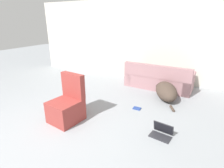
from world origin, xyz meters
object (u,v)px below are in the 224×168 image
book_blue (137,108)px  side_chair (67,106)px  dog (165,90)px  laptop_open (162,132)px  couch (158,79)px  cat (69,99)px

book_blue → side_chair: size_ratio=0.19×
dog → book_blue: dog is taller
dog → laptop_open: 1.66m
laptop_open → side_chair: 1.84m
couch → book_blue: (-0.11, -1.60, -0.24)m
cat → dog: bearing=-9.7°
side_chair → couch: bearing=74.1°
cat → book_blue: (1.61, 0.40, -0.07)m
couch → book_blue: size_ratio=11.25×
couch → dog: 0.77m
dog → book_blue: size_ratio=7.74×
dog → cat: (-2.05, -1.30, -0.12)m
couch → laptop_open: 2.41m
dog → side_chair: size_ratio=1.45×
couch → dog: couch is taller
dog → side_chair: bearing=116.5°
dog → side_chair: 2.49m
book_blue → couch: bearing=86.0°
couch → side_chair: side_chair is taller
cat → side_chair: 0.85m
dog → laptop_open: size_ratio=3.40×
couch → cat: 2.64m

